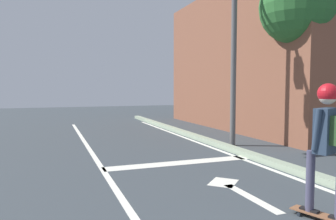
{
  "coord_description": "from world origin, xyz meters",
  "views": [
    {
      "loc": [
        -1.31,
        0.64,
        1.7
      ],
      "look_at": [
        1.27,
        7.63,
        1.18
      ],
      "focal_mm": 34.41,
      "sensor_mm": 36.0,
      "label": 1
    }
  ],
  "objects_px": {
    "skater": "(328,132)",
    "skateboard": "(324,216)",
    "traffic_signal_mast": "(200,8)",
    "roadside_tree": "(297,9)"
  },
  "relations": [
    {
      "from": "skateboard",
      "to": "roadside_tree",
      "type": "bearing_deg",
      "value": 52.1
    },
    {
      "from": "skateboard",
      "to": "traffic_signal_mast",
      "type": "bearing_deg",
      "value": 82.25
    },
    {
      "from": "skateboard",
      "to": "skater",
      "type": "height_order",
      "value": "skater"
    },
    {
      "from": "skater",
      "to": "traffic_signal_mast",
      "type": "xyz_separation_m",
      "value": [
        0.69,
        5.1,
        2.74
      ]
    },
    {
      "from": "skateboard",
      "to": "skater",
      "type": "relative_size",
      "value": 0.51
    },
    {
      "from": "traffic_signal_mast",
      "to": "roadside_tree",
      "type": "bearing_deg",
      "value": -12.5
    },
    {
      "from": "skater",
      "to": "skateboard",
      "type": "bearing_deg",
      "value": 109.26
    },
    {
      "from": "traffic_signal_mast",
      "to": "roadside_tree",
      "type": "height_order",
      "value": "traffic_signal_mast"
    },
    {
      "from": "skateboard",
      "to": "traffic_signal_mast",
      "type": "height_order",
      "value": "traffic_signal_mast"
    },
    {
      "from": "traffic_signal_mast",
      "to": "roadside_tree",
      "type": "xyz_separation_m",
      "value": [
        2.78,
        -0.62,
        0.06
      ]
    }
  ]
}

